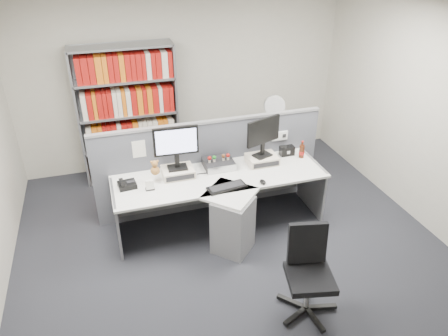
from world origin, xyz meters
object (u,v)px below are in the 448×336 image
object	(u,v)px
desk	(225,204)
speaker	(287,151)
mouse	(263,182)
keyboard	(227,187)
desk_calendar	(150,186)
office_chair	(308,269)
desk_fan	(274,108)
desk_phone	(127,185)
desktop_pc	(219,164)
cola_bottle	(302,151)
monitor_right	(263,134)
monitor_left	(176,144)
filing_cabinet	(272,149)
shelving_unit	(129,116)

from	to	relation	value
desk	speaker	size ratio (longest dim) A/B	13.82
mouse	keyboard	bearing A→B (deg)	177.47
desk_calendar	office_chair	bearing A→B (deg)	-49.87
desk_fan	desk_phone	bearing A→B (deg)	-154.48
desktop_pc	desk_fan	size ratio (longest dim) A/B	0.70
desk	desk_phone	world-z (taller)	desk_phone
desk_fan	cola_bottle	bearing A→B (deg)	-91.98
mouse	monitor_right	bearing A→B (deg)	69.48
desktop_pc	speaker	bearing A→B (deg)	3.06
office_chair	monitor_right	bearing A→B (deg)	83.49
keyboard	office_chair	xyz separation A→B (m)	(0.42, -1.28, -0.25)
monitor_right	speaker	bearing A→B (deg)	15.01
desk	mouse	bearing A→B (deg)	-12.06
desktop_pc	desk_calendar	xyz separation A→B (m)	(-0.91, -0.28, 0.00)
desktop_pc	keyboard	world-z (taller)	desktop_pc
desk_phone	office_chair	xyz separation A→B (m)	(1.53, -1.65, -0.26)
keyboard	desk_phone	size ratio (longest dim) A/B	2.15
monitor_left	filing_cabinet	world-z (taller)	monitor_left
keyboard	shelving_unit	world-z (taller)	shelving_unit
keyboard	desk_phone	xyz separation A→B (m)	(-1.10, 0.37, 0.02)
cola_bottle	desk_fan	xyz separation A→B (m)	(0.04, 1.03, 0.22)
filing_cabinet	desk_fan	xyz separation A→B (m)	(0.00, -0.00, 0.67)
cola_bottle	shelving_unit	xyz separation A→B (m)	(-2.06, 1.48, 0.17)
desk	mouse	distance (m)	0.53
desk_phone	filing_cabinet	xyz separation A→B (m)	(2.31, 1.10, -0.40)
desk_calendar	cola_bottle	distance (m)	2.04
desktop_pc	filing_cabinet	bearing A→B (deg)	39.81
cola_bottle	filing_cabinet	world-z (taller)	cola_bottle
keyboard	office_chair	world-z (taller)	office_chair
monitor_left	desk_calendar	xyz separation A→B (m)	(-0.37, -0.22, -0.37)
monitor_right	desk_calendar	world-z (taller)	monitor_right
keyboard	shelving_unit	distance (m)	2.13
desk_calendar	filing_cabinet	world-z (taller)	desk_calendar
desktop_pc	filing_cabinet	distance (m)	1.56
monitor_left	keyboard	world-z (taller)	monitor_left
desk_phone	filing_cabinet	bearing A→B (deg)	25.52
cola_bottle	filing_cabinet	xyz separation A→B (m)	(0.04, 1.03, -0.46)
desk_calendar	keyboard	bearing A→B (deg)	-15.41
keyboard	shelving_unit	xyz separation A→B (m)	(-0.89, 1.92, 0.24)
speaker	filing_cabinet	size ratio (longest dim) A/B	0.27
desktop_pc	office_chair	world-z (taller)	office_chair
desk	desk_phone	size ratio (longest dim) A/B	11.77
monitor_left	desk_phone	size ratio (longest dim) A/B	2.45
cola_bottle	shelving_unit	distance (m)	2.54
monitor_left	cola_bottle	distance (m)	1.69
keyboard	desk_fan	world-z (taller)	desk_fan
filing_cabinet	desk_fan	size ratio (longest dim) A/B	1.35
cola_bottle	office_chair	world-z (taller)	cola_bottle
desk_phone	monitor_right	bearing A→B (deg)	2.90
monitor_right	shelving_unit	distance (m)	2.11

